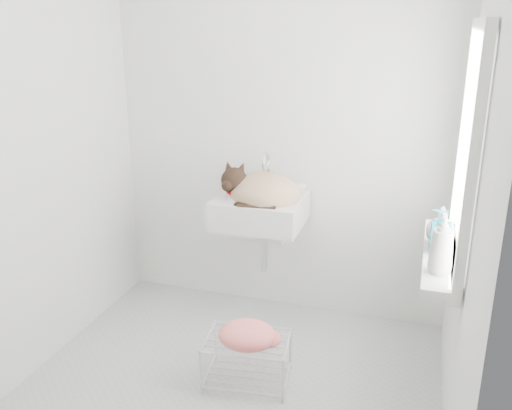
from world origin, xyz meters
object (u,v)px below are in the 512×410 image
(sink, at_px, (260,197))
(bottle_c, at_px, (439,243))
(wire_rack, at_px, (247,357))
(bottle_b, at_px, (439,252))
(cat, at_px, (261,192))
(bottle_a, at_px, (439,272))

(sink, height_order, bottle_c, sink)
(wire_rack, relative_size, bottle_c, 2.42)
(bottle_b, xyz_separation_m, bottle_c, (0.00, 0.12, 0.00))
(cat, xyz_separation_m, bottle_a, (1.05, -0.77, -0.04))
(sink, height_order, wire_rack, sink)
(cat, relative_size, bottle_a, 2.22)
(cat, bearing_deg, bottle_a, -27.91)
(sink, height_order, bottle_b, sink)
(sink, bearing_deg, bottle_b, -27.76)
(cat, bearing_deg, wire_rack, -70.85)
(cat, distance_m, bottle_a, 1.30)
(bottle_a, height_order, bottle_c, bottle_a)
(cat, distance_m, bottle_b, 1.18)
(sink, relative_size, cat, 1.07)
(bottle_b, distance_m, bottle_c, 0.12)
(bottle_a, height_order, bottle_b, bottle_a)
(sink, bearing_deg, wire_rack, -78.61)
(cat, xyz_separation_m, wire_rack, (0.12, -0.64, -0.74))
(cat, xyz_separation_m, bottle_b, (1.05, -0.54, -0.04))
(bottle_b, bearing_deg, sink, 152.24)
(wire_rack, xyz_separation_m, bottle_b, (0.93, 0.10, 0.70))
(cat, distance_m, bottle_c, 1.13)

